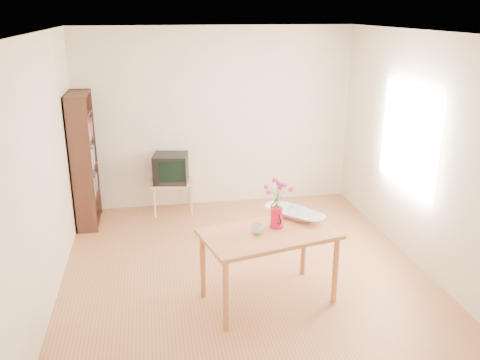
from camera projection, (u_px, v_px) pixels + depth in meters
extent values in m
plane|color=#975D35|center=(245.00, 273.00, 5.70)|extent=(4.50, 4.50, 0.00)
plane|color=white|center=(246.00, 32.00, 4.87)|extent=(4.50, 4.50, 0.00)
plane|color=#F6E7C5|center=(216.00, 118.00, 7.38)|extent=(4.00, 0.00, 4.00)
plane|color=#F6E7C5|center=(312.00, 263.00, 3.19)|extent=(4.00, 0.00, 4.00)
plane|color=#F6E7C5|center=(44.00, 172.00, 4.95)|extent=(0.00, 4.50, 4.50)
plane|color=#F6E7C5|center=(422.00, 153.00, 5.62)|extent=(0.00, 4.50, 4.50)
plane|color=white|center=(408.00, 138.00, 5.86)|extent=(0.00, 1.30, 1.30)
cube|color=#AB663A|center=(269.00, 234.00, 4.95)|extent=(1.43, 1.02, 0.04)
cylinder|color=#AB663A|center=(226.00, 296.00, 4.58)|extent=(0.06, 0.06, 0.71)
cylinder|color=#AB663A|center=(335.00, 271.00, 5.02)|extent=(0.06, 0.06, 0.71)
cylinder|color=#AB663A|center=(203.00, 266.00, 5.12)|extent=(0.06, 0.06, 0.71)
cylinder|color=#AB663A|center=(304.00, 245.00, 5.56)|extent=(0.06, 0.06, 0.71)
cube|color=tan|center=(171.00, 183.00, 7.28)|extent=(0.60, 0.45, 0.03)
cylinder|color=tan|center=(154.00, 203.00, 7.14)|extent=(0.04, 0.04, 0.43)
cylinder|color=tan|center=(191.00, 201.00, 7.22)|extent=(0.04, 0.04, 0.43)
cylinder|color=tan|center=(154.00, 194.00, 7.48)|extent=(0.04, 0.04, 0.43)
cylinder|color=tan|center=(189.00, 192.00, 7.57)|extent=(0.04, 0.04, 0.43)
cube|color=black|center=(81.00, 168.00, 6.42)|extent=(0.28, 0.02, 1.80)
cube|color=black|center=(86.00, 154.00, 7.05)|extent=(0.28, 0.03, 1.80)
cube|color=black|center=(73.00, 161.00, 6.71)|extent=(0.02, 0.70, 1.80)
cube|color=black|center=(90.00, 220.00, 7.01)|extent=(0.27, 0.65, 0.02)
cube|color=black|center=(87.00, 196.00, 6.90)|extent=(0.27, 0.65, 0.02)
cube|color=black|center=(85.00, 169.00, 6.77)|extent=(0.27, 0.65, 0.02)
cube|color=black|center=(82.00, 142.00, 6.65)|extent=(0.27, 0.65, 0.02)
cube|color=black|center=(79.00, 114.00, 6.54)|extent=(0.27, 0.65, 0.02)
cube|color=black|center=(77.00, 94.00, 6.45)|extent=(0.27, 0.65, 0.02)
cylinder|color=red|center=(277.00, 218.00, 5.02)|extent=(0.12, 0.12, 0.20)
cylinder|color=red|center=(276.00, 226.00, 5.05)|extent=(0.14, 0.14, 0.02)
cylinder|color=red|center=(277.00, 208.00, 4.99)|extent=(0.13, 0.13, 0.01)
cone|color=red|center=(278.00, 213.00, 4.95)|extent=(0.05, 0.07, 0.06)
torus|color=black|center=(275.00, 214.00, 5.09)|extent=(0.02, 0.10, 0.10)
imported|color=white|center=(257.00, 229.00, 4.90)|extent=(0.16, 0.16, 0.09)
imported|color=white|center=(295.00, 198.00, 5.24)|extent=(0.62, 0.62, 0.42)
imported|color=white|center=(291.00, 202.00, 5.25)|extent=(0.10, 0.10, 0.07)
imported|color=white|center=(298.00, 201.00, 5.28)|extent=(0.08, 0.08, 0.06)
cube|color=black|center=(171.00, 168.00, 7.21)|extent=(0.53, 0.50, 0.41)
cube|color=black|center=(170.00, 165.00, 7.27)|extent=(0.36, 0.29, 0.28)
cube|color=black|center=(172.00, 171.00, 7.00)|extent=(0.36, 0.07, 0.28)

